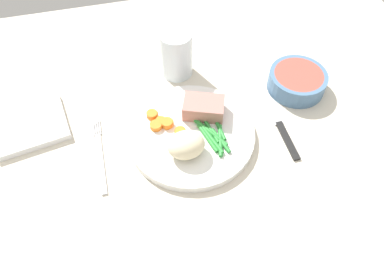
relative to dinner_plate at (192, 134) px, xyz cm
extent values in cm
cube|color=beige|center=(-0.22, 2.54, -1.80)|extent=(120.00, 90.00, 2.00)
cylinder|color=white|center=(0.00, 0.00, 0.00)|extent=(24.13, 24.13, 1.60)
cube|color=#B2756B|center=(3.26, 3.80, 2.41)|extent=(9.04, 7.51, 3.23)
ellipsoid|color=beige|center=(-2.17, -4.34, 3.08)|extent=(6.76, 5.57, 4.55)
cylinder|color=orange|center=(-2.27, -0.02, 1.29)|extent=(2.16, 2.16, 0.99)
cylinder|color=orange|center=(-6.50, 5.26, 1.28)|extent=(2.15, 2.15, 0.97)
cylinder|color=orange|center=(-6.63, 5.32, 1.38)|extent=(2.10, 2.10, 1.16)
cylinder|color=orange|center=(-4.25, 2.68, 1.41)|extent=(2.25, 2.25, 1.21)
cylinder|color=orange|center=(-3.93, 2.12, 1.30)|extent=(1.93, 1.93, 1.00)
cylinder|color=orange|center=(-5.28, 3.39, 1.23)|extent=(2.08, 2.08, 0.87)
cylinder|color=orange|center=(-6.38, 2.60, 1.33)|extent=(2.27, 2.27, 1.07)
cylinder|color=#2D8C38|center=(4.47, -3.58, 1.18)|extent=(2.57, 6.90, 0.75)
cylinder|color=#2D8C38|center=(3.42, -0.87, 1.15)|extent=(1.86, 6.29, 0.70)
cylinder|color=#2D8C38|center=(3.23, -1.42, 1.20)|extent=(4.85, 7.47, 0.81)
cylinder|color=#2D8C38|center=(3.02, -2.98, 1.22)|extent=(2.82, 7.00, 0.83)
cylinder|color=#2D8C38|center=(2.34, -2.47, 1.16)|extent=(2.43, 6.88, 0.73)
cylinder|color=#2D8C38|center=(4.50, -3.63, 1.16)|extent=(2.33, 5.82, 0.73)
cylinder|color=#2D8C38|center=(5.11, -0.75, 1.17)|extent=(1.11, 5.87, 0.73)
cube|color=silver|center=(-17.49, -2.00, -0.60)|extent=(1.00, 13.00, 0.40)
cube|color=silver|center=(-18.09, 6.30, -0.60)|extent=(0.24, 3.60, 0.40)
cube|color=silver|center=(-17.69, 6.30, -0.60)|extent=(0.24, 3.60, 0.40)
cube|color=silver|center=(-17.29, 6.30, -0.60)|extent=(0.24, 3.60, 0.40)
cube|color=silver|center=(-16.89, 6.30, -0.60)|extent=(0.24, 3.60, 0.40)
cube|color=black|center=(17.27, -5.50, -0.60)|extent=(1.30, 9.00, 0.64)
cube|color=silver|center=(17.27, 4.50, -0.60)|extent=(1.70, 12.00, 0.40)
cylinder|color=silver|center=(1.11, 17.95, 4.36)|extent=(6.79, 6.79, 10.32)
cylinder|color=silver|center=(1.11, 17.95, 2.05)|extent=(6.25, 6.25, 5.70)
cylinder|color=#4C7299|center=(24.31, 7.07, 1.23)|extent=(11.86, 11.86, 4.05)
cylinder|color=#B24C3F|center=(24.31, 7.07, 2.14)|extent=(10.08, 10.08, 2.23)
cube|color=white|center=(-29.95, 9.67, -0.10)|extent=(15.31, 13.97, 1.39)
camera|label=1|loc=(-10.16, -40.68, 56.28)|focal=34.61mm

